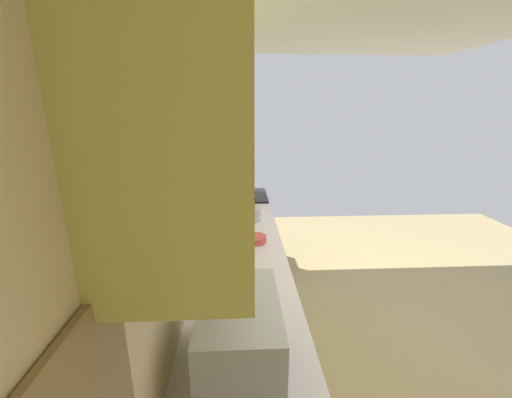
{
  "coord_description": "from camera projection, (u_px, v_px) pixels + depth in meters",
  "views": [
    {
      "loc": [
        -1.93,
        1.13,
        1.96
      ],
      "look_at": [
        -0.17,
        1.04,
        1.44
      ],
      "focal_mm": 21.69,
      "sensor_mm": 36.0,
      "label": 1
    }
  ],
  "objects": [
    {
      "name": "counter_run",
      "position": [
        244.0,
        360.0,
        1.92
      ],
      "size": [
        3.61,
        0.64,
        0.91
      ],
      "color": "#D3D06B",
      "rests_on": "ground_plane"
    },
    {
      "name": "oven_range",
      "position": [
        242.0,
        229.0,
        3.96
      ],
      "size": [
        0.67,
        0.64,
        1.09
      ],
      "color": "black",
      "rests_on": "ground_plane"
    },
    {
      "name": "upper_cabinets",
      "position": [
        211.0,
        115.0,
        1.5
      ],
      "size": [
        2.1,
        0.32,
        0.72
      ],
      "color": "#D3D768"
    },
    {
      "name": "ground_plane",
      "position": [
        385.0,
        365.0,
        2.46
      ],
      "size": [
        6.98,
        6.98,
        0.0
      ],
      "primitive_type": "plane",
      "color": "tan"
    },
    {
      "name": "microwave",
      "position": [
        240.0,
        335.0,
        1.27
      ],
      "size": [
        0.51,
        0.33,
        0.32
      ],
      "color": "#B7BABF",
      "rests_on": "counter_run"
    },
    {
      "name": "kettle",
      "position": [
        253.0,
        213.0,
        2.99
      ],
      "size": [
        0.22,
        0.16,
        0.16
      ],
      "color": "#B7BABF",
      "rests_on": "counter_run"
    },
    {
      "name": "wall_back",
      "position": [
        186.0,
        213.0,
        2.02
      ],
      "size": [
        4.48,
        0.12,
        2.6
      ],
      "primitive_type": "cube",
      "color": "beige",
      "rests_on": "ground_plane"
    },
    {
      "name": "bowl",
      "position": [
        255.0,
        239.0,
        2.52
      ],
      "size": [
        0.18,
        0.18,
        0.05
      ],
      "color": "#D84C47",
      "rests_on": "counter_run"
    }
  ]
}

